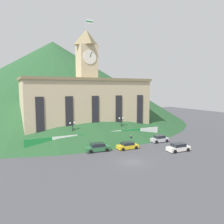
{
  "coord_description": "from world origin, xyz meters",
  "views": [
    {
      "loc": [
        -18.26,
        -28.93,
        11.8
      ],
      "look_at": [
        0.0,
        7.09,
        7.46
      ],
      "focal_mm": 35.0,
      "sensor_mm": 36.0,
      "label": 1
    }
  ],
  "objects_px": {
    "car_silver_hatch": "(160,139)",
    "pedestrian": "(131,139)",
    "car_green_wagon": "(98,148)",
    "car_white_taxi": "(178,148)",
    "car_yellow_coupe": "(127,146)",
    "street_lamp_right": "(72,129)",
    "street_lamp_far_left": "(121,124)"
  },
  "relations": [
    {
      "from": "car_white_taxi",
      "to": "pedestrian",
      "type": "distance_m",
      "value": 10.33
    },
    {
      "from": "street_lamp_far_left",
      "to": "car_silver_hatch",
      "type": "xyz_separation_m",
      "value": [
        6.9,
        -5.11,
        -3.14
      ]
    },
    {
      "from": "car_silver_hatch",
      "to": "pedestrian",
      "type": "xyz_separation_m",
      "value": [
        -6.35,
        1.81,
        0.28
      ]
    },
    {
      "from": "street_lamp_far_left",
      "to": "car_green_wagon",
      "type": "bearing_deg",
      "value": -146.02
    },
    {
      "from": "street_lamp_far_left",
      "to": "pedestrian",
      "type": "bearing_deg",
      "value": -80.59
    },
    {
      "from": "street_lamp_far_left",
      "to": "pedestrian",
      "type": "height_order",
      "value": "street_lamp_far_left"
    },
    {
      "from": "street_lamp_right",
      "to": "car_silver_hatch",
      "type": "height_order",
      "value": "street_lamp_right"
    },
    {
      "from": "street_lamp_right",
      "to": "pedestrian",
      "type": "distance_m",
      "value": 12.65
    },
    {
      "from": "street_lamp_far_left",
      "to": "car_green_wagon",
      "type": "height_order",
      "value": "street_lamp_far_left"
    },
    {
      "from": "street_lamp_far_left",
      "to": "car_green_wagon",
      "type": "relative_size",
      "value": 1.12
    },
    {
      "from": "street_lamp_far_left",
      "to": "car_green_wagon",
      "type": "distance_m",
      "value": 10.36
    },
    {
      "from": "street_lamp_right",
      "to": "pedestrian",
      "type": "bearing_deg",
      "value": -15.47
    },
    {
      "from": "car_green_wagon",
      "to": "car_white_taxi",
      "type": "bearing_deg",
      "value": 159.17
    },
    {
      "from": "car_yellow_coupe",
      "to": "car_silver_hatch",
      "type": "xyz_separation_m",
      "value": [
        9.2,
        1.53,
        0.07
      ]
    },
    {
      "from": "car_yellow_coupe",
      "to": "car_silver_hatch",
      "type": "relative_size",
      "value": 1.06
    },
    {
      "from": "car_green_wagon",
      "to": "car_silver_hatch",
      "type": "relative_size",
      "value": 1.18
    },
    {
      "from": "street_lamp_far_left",
      "to": "car_silver_hatch",
      "type": "height_order",
      "value": "street_lamp_far_left"
    },
    {
      "from": "street_lamp_right",
      "to": "car_green_wagon",
      "type": "relative_size",
      "value": 1.06
    },
    {
      "from": "car_green_wagon",
      "to": "pedestrian",
      "type": "distance_m",
      "value": 9.02
    },
    {
      "from": "car_white_taxi",
      "to": "car_green_wagon",
      "type": "distance_m",
      "value": 15.3
    },
    {
      "from": "street_lamp_right",
      "to": "car_white_taxi",
      "type": "xyz_separation_m",
      "value": [
        16.86,
        -12.36,
        -2.96
      ]
    },
    {
      "from": "street_lamp_far_left",
      "to": "car_yellow_coupe",
      "type": "distance_m",
      "value": 7.72
    },
    {
      "from": "street_lamp_right",
      "to": "car_green_wagon",
      "type": "height_order",
      "value": "street_lamp_right"
    },
    {
      "from": "street_lamp_far_left",
      "to": "car_white_taxi",
      "type": "height_order",
      "value": "street_lamp_far_left"
    },
    {
      "from": "street_lamp_far_left",
      "to": "car_silver_hatch",
      "type": "relative_size",
      "value": 1.31
    },
    {
      "from": "car_silver_hatch",
      "to": "pedestrian",
      "type": "distance_m",
      "value": 6.61
    },
    {
      "from": "car_yellow_coupe",
      "to": "car_silver_hatch",
      "type": "bearing_deg",
      "value": -167.9
    },
    {
      "from": "car_silver_hatch",
      "to": "pedestrian",
      "type": "bearing_deg",
      "value": -10.55
    },
    {
      "from": "street_lamp_far_left",
      "to": "car_green_wagon",
      "type": "xyz_separation_m",
      "value": [
        -8.19,
        -5.52,
        -3.11
      ]
    },
    {
      "from": "street_lamp_right",
      "to": "car_yellow_coupe",
      "type": "distance_m",
      "value": 11.65
    },
    {
      "from": "car_yellow_coupe",
      "to": "car_silver_hatch",
      "type": "distance_m",
      "value": 9.32
    },
    {
      "from": "car_white_taxi",
      "to": "car_yellow_coupe",
      "type": "height_order",
      "value": "car_white_taxi"
    }
  ]
}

